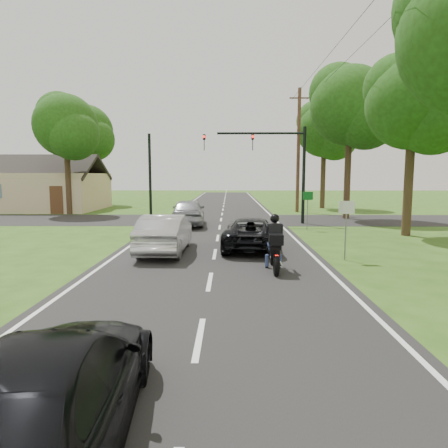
{
  "coord_description": "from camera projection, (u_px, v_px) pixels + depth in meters",
  "views": [
    {
      "loc": [
        0.55,
        -11.09,
        3.02
      ],
      "look_at": [
        0.37,
        3.0,
        1.3
      ],
      "focal_mm": 32.0,
      "sensor_mm": 36.0,
      "label": 1
    }
  ],
  "objects": [
    {
      "name": "dark_car_behind",
      "position": [
        50.0,
        390.0,
        4.37
      ],
      "size": [
        2.21,
        4.71,
        1.33
      ],
      "primitive_type": "imported",
      "rotation": [
        0.0,
        0.0,
        3.22
      ],
      "color": "black",
      "rests_on": "road"
    },
    {
      "name": "sign_white",
      "position": [
        346.0,
        216.0,
        14.09
      ],
      "size": [
        0.55,
        0.07,
        2.12
      ],
      "color": "slate",
      "rests_on": "ground"
    },
    {
      "name": "tree_row_d",
      "position": [
        355.0,
        110.0,
        27.0
      ],
      "size": [
        5.76,
        5.58,
        10.45
      ],
      "color": "#332316",
      "rests_on": "ground"
    },
    {
      "name": "house",
      "position": [
        42.0,
        190.0,
        35.19
      ],
      "size": [
        10.2,
        8.0,
        4.84
      ],
      "color": "tan",
      "rests_on": "ground"
    },
    {
      "name": "utility_pole_far",
      "position": [
        298.0,
        150.0,
        32.52
      ],
      "size": [
        1.6,
        0.28,
        10.0
      ],
      "color": "brown",
      "rests_on": "ground"
    },
    {
      "name": "silver_sedan",
      "position": [
        165.0,
        233.0,
        15.57
      ],
      "size": [
        1.66,
        4.6,
        1.51
      ],
      "primitive_type": "imported",
      "rotation": [
        0.0,
        0.0,
        3.13
      ],
      "color": "silver",
      "rests_on": "road"
    },
    {
      "name": "ground",
      "position": [
        210.0,
        282.0,
        11.38
      ],
      "size": [
        140.0,
        140.0,
        0.0
      ],
      "primitive_type": "plane",
      "color": "#2A4B15",
      "rests_on": "ground"
    },
    {
      "name": "traffic_signal",
      "position": [
        274.0,
        157.0,
        24.73
      ],
      "size": [
        6.38,
        0.44,
        6.0
      ],
      "color": "black",
      "rests_on": "ground"
    },
    {
      "name": "tree_row_e",
      "position": [
        328.0,
        133.0,
        36.02
      ],
      "size": [
        5.28,
        5.12,
        9.61
      ],
      "color": "#332316",
      "rests_on": "ground"
    },
    {
      "name": "tree_left_near",
      "position": [
        68.0,
        129.0,
        30.38
      ],
      "size": [
        5.12,
        4.96,
        9.22
      ],
      "color": "#332316",
      "rests_on": "ground"
    },
    {
      "name": "road",
      "position": [
        219.0,
        232.0,
        21.31
      ],
      "size": [
        8.0,
        100.0,
        0.01
      ],
      "primitive_type": "cube",
      "color": "black",
      "rests_on": "ground"
    },
    {
      "name": "tree_left_far",
      "position": [
        88.0,
        134.0,
        40.23
      ],
      "size": [
        5.76,
        5.58,
        10.14
      ],
      "color": "#332316",
      "rests_on": "ground"
    },
    {
      "name": "motorcycle_rider",
      "position": [
        275.0,
        248.0,
        12.64
      ],
      "size": [
        0.6,
        2.14,
        1.84
      ],
      "rotation": [
        0.0,
        0.0,
        -0.03
      ],
      "color": "black",
      "rests_on": "ground"
    },
    {
      "name": "tree_row_c",
      "position": [
        420.0,
        108.0,
        19.23
      ],
      "size": [
        4.8,
        4.65,
        8.76
      ],
      "color": "#332316",
      "rests_on": "ground"
    },
    {
      "name": "sign_green",
      "position": [
        308.0,
        201.0,
        22.02
      ],
      "size": [
        0.55,
        0.07,
        2.12
      ],
      "color": "slate",
      "rests_on": "ground"
    },
    {
      "name": "dark_suv",
      "position": [
        251.0,
        233.0,
        16.45
      ],
      "size": [
        2.52,
        4.82,
        1.3
      ],
      "primitive_type": "imported",
      "rotation": [
        0.0,
        0.0,
        3.06
      ],
      "color": "black",
      "rests_on": "road"
    },
    {
      "name": "silver_suv",
      "position": [
        188.0,
        212.0,
        24.08
      ],
      "size": [
        2.19,
        4.87,
        1.63
      ],
      "primitive_type": "imported",
      "rotation": [
        0.0,
        0.0,
        3.2
      ],
      "color": "#9A9EA2",
      "rests_on": "road"
    },
    {
      "name": "cross_road",
      "position": [
        221.0,
        220.0,
        27.26
      ],
      "size": [
        60.0,
        7.0,
        0.01
      ],
      "primitive_type": "cube",
      "color": "black",
      "rests_on": "ground"
    },
    {
      "name": "signal_pole_far",
      "position": [
        150.0,
        176.0,
        28.95
      ],
      "size": [
        0.2,
        0.2,
        6.0
      ],
      "primitive_type": "cylinder",
      "color": "black",
      "rests_on": "ground"
    }
  ]
}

